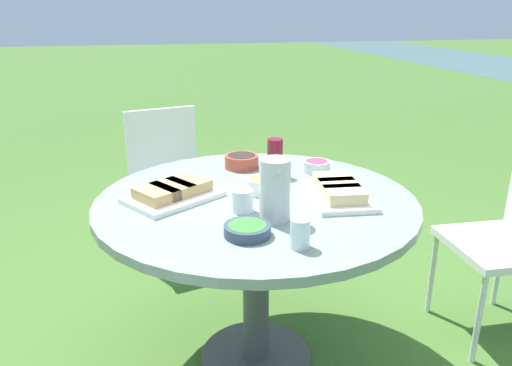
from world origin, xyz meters
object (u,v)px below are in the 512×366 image
object	(u,v)px
chair_near_left	(169,171)
water_pitcher	(275,190)
dining_table	(256,223)
wine_glass	(275,150)

from	to	relation	value
chair_near_left	water_pitcher	xyz separation A→B (m)	(1.37, 0.30, 0.35)
dining_table	chair_near_left	size ratio (longest dim) A/B	1.41
dining_table	wine_glass	size ratio (longest dim) A/B	7.51
water_pitcher	wine_glass	xyz separation A→B (m)	(-0.47, 0.12, 0.01)
chair_near_left	wine_glass	bearing A→B (deg)	25.39
dining_table	water_pitcher	size ratio (longest dim) A/B	5.66
dining_table	chair_near_left	xyz separation A→B (m)	(-1.14, -0.29, -0.13)
water_pitcher	wine_glass	size ratio (longest dim) A/B	1.33
chair_near_left	wine_glass	size ratio (longest dim) A/B	5.32
dining_table	water_pitcher	bearing A→B (deg)	4.15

